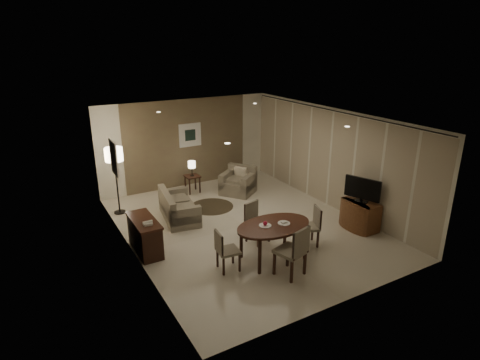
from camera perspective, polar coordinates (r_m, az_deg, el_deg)
room_shell at (r=9.84m, az=-0.58°, el=1.44°), size 5.50×7.00×2.70m
taupe_accent at (r=12.52m, az=-7.54°, el=5.22°), size 3.96×0.03×2.70m
curtain_wall at (r=11.06m, az=12.67°, el=2.84°), size 0.08×6.70×2.58m
curtain_rod at (r=10.77m, az=13.19°, el=9.58°), size 0.03×6.80×0.03m
art_back_frame at (r=12.47m, az=-7.12°, el=6.37°), size 0.72×0.03×0.72m
art_back_canvas at (r=12.46m, az=-7.09°, el=6.35°), size 0.34×0.01×0.34m
art_left_frame at (r=9.50m, az=-17.52°, el=3.00°), size 0.03×0.60×0.80m
art_left_canvas at (r=9.50m, az=-17.44°, el=3.02°), size 0.01×0.46×0.64m
downlight_nl at (r=6.97m, az=-1.80°, el=5.24°), size 0.10×0.10×0.01m
downlight_nr at (r=8.61m, az=15.00°, el=7.35°), size 0.10×0.10×0.01m
downlight_fl at (r=10.22m, az=-11.50°, el=9.45°), size 0.10×0.10×0.01m
downlight_fr at (r=11.40m, az=2.14°, el=10.83°), size 0.10×0.10×0.01m
console_desk at (r=8.99m, az=-13.37°, el=-7.68°), size 0.48×1.20×0.75m
telephone at (r=8.54m, az=-12.99°, el=-5.97°), size 0.20×0.14×0.09m
tv_cabinet at (r=10.21m, az=16.72°, el=-4.76°), size 0.48×0.90×0.70m
flat_tv at (r=9.95m, az=17.01°, el=-1.26°), size 0.36×0.85×0.60m
dining_table at (r=8.51m, az=4.75°, el=-8.73°), size 1.65×1.03×0.77m
chair_near at (r=7.93m, az=7.15°, el=-9.91°), size 0.63×0.63×1.06m
chair_far at (r=9.11m, az=2.56°, el=-6.16°), size 0.54×0.54×0.92m
chair_left at (r=8.08m, az=-1.68°, el=-9.96°), size 0.45×0.45×0.85m
chair_right at (r=9.11m, az=9.65°, el=-6.54°), size 0.55×0.55×0.89m
plate_a at (r=8.27m, az=3.59°, el=-6.49°), size 0.26×0.26×0.02m
plate_b at (r=8.41m, az=6.26°, el=-6.13°), size 0.26×0.26×0.02m
fruit_apple at (r=8.25m, az=3.60°, el=-6.16°), size 0.09×0.09×0.09m
napkin at (r=8.40m, az=6.27°, el=-5.98°), size 0.12×0.08×0.03m
round_rug at (r=11.15m, az=-4.04°, el=-3.77°), size 1.19×1.19×0.01m
sofa at (r=10.41m, az=-8.66°, el=-3.57°), size 1.65×1.00×0.73m
armchair at (r=11.93m, az=-0.30°, el=-0.09°), size 1.22×1.23×0.80m
side_table at (r=12.16m, az=-6.76°, el=-0.55°), size 0.41×0.41×0.52m
table_lamp at (r=12.00m, az=-6.86°, el=1.75°), size 0.22×0.22×0.50m
floor_lamp at (r=10.90m, az=-17.14°, el=-0.15°), size 0.45×0.45×1.79m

